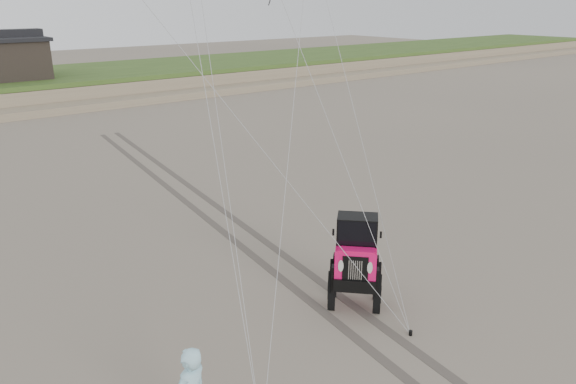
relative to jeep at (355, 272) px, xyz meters
The scene contains 4 objects.
ground 2.16m from the jeep, 139.31° to the right, with size 160.00×160.00×0.00m, color #6B6054.
jeep is the anchor object (origin of this frame).
stake_aux 1.91m from the jeep, 88.30° to the right, with size 0.08×0.08×0.12m, color black.
tire_tracks 6.80m from the jeep, 85.63° to the left, with size 5.22×29.74×0.01m.
Camera 1 is at (-7.30, -7.07, 7.04)m, focal length 35.00 mm.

